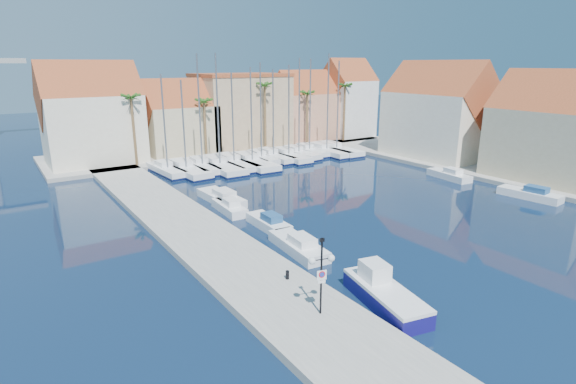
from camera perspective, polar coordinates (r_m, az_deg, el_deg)
name	(u,v)px	position (r m, az deg, el deg)	size (l,w,h in m)	color
ground	(412,276)	(31.25, 15.46, -10.26)	(260.00, 260.00, 0.00)	black
quay_west	(202,238)	(36.36, -10.82, -5.70)	(6.00, 77.00, 0.50)	gray
shore_north	(226,148)	(74.31, -7.92, 5.58)	(54.00, 16.00, 0.50)	gray
shore_east	(490,169)	(64.41, 24.27, 2.69)	(12.00, 60.00, 0.50)	gray
lamp_post	(322,265)	(23.89, 4.28, -9.20)	(1.45, 0.67, 4.38)	black
bollard	(287,275)	(28.58, -0.07, -10.48)	(0.22, 0.22, 0.55)	black
fishing_boat	(384,293)	(27.20, 12.07, -12.45)	(3.34, 6.55, 2.19)	navy
motorboat_west_0	(299,245)	(33.63, 1.37, -6.76)	(2.48, 6.24, 1.40)	white
motorboat_west_1	(269,222)	(38.27, -2.43, -3.88)	(1.80, 5.26, 1.40)	white
motorboat_west_2	(230,207)	(42.65, -7.43, -1.89)	(1.93, 5.19, 1.40)	white
motorboat_west_3	(222,197)	(45.86, -8.43, -0.65)	(2.42, 6.91, 1.40)	white
motorboat_east_0	(531,194)	(52.94, 28.44, -0.19)	(2.53, 6.22, 1.40)	white
motorboat_east_1	(450,175)	(57.97, 19.83, 2.08)	(2.49, 5.88, 1.40)	white
sailboat_0	(166,170)	(58.79, -15.20, 2.76)	(2.81, 8.52, 12.35)	white
sailboat_1	(184,169)	(58.71, -13.04, 2.85)	(3.56, 10.93, 11.64)	white
sailboat_2	(201,166)	(59.97, -10.97, 3.30)	(3.18, 9.59, 14.72)	white
sailboat_3	(218,165)	(60.06, -8.89, 3.38)	(3.32, 11.87, 14.78)	white
sailboat_4	(232,163)	(61.48, -7.14, 3.73)	(3.26, 11.29, 12.37)	white
sailboat_5	(250,162)	(61.79, -4.84, 3.86)	(3.68, 12.08, 13.09)	white
sailboat_6	(260,158)	(64.00, -3.56, 4.38)	(2.55, 8.17, 13.67)	white
sailboat_7	(271,156)	(65.32, -2.12, 4.59)	(3.03, 9.59, 12.78)	white
sailboat_8	(287,156)	(65.55, -0.17, 4.65)	(2.80, 9.89, 13.36)	white
sailboat_9	(297,153)	(67.25, 1.11, 4.96)	(3.07, 9.14, 14.29)	white
sailboat_10	(308,151)	(69.23, 2.51, 5.28)	(2.31, 8.41, 14.19)	white
sailboat_11	(324,150)	(69.86, 4.61, 5.31)	(2.86, 10.82, 14.92)	white
sailboat_12	(334,149)	(71.06, 5.86, 5.44)	(3.39, 11.44, 13.92)	white
building_0	(92,118)	(66.27, -23.63, 8.64)	(12.30, 9.00, 13.50)	beige
building_1	(179,121)	(69.55, -13.71, 8.78)	(10.30, 8.00, 11.00)	tan
building_2	(241,110)	(74.82, -6.01, 10.36)	(14.20, 10.20, 11.50)	tan
building_3	(304,109)	(80.33, 2.05, 10.53)	(10.30, 8.00, 12.00)	tan
building_4	(347,100)	(85.04, 7.49, 11.47)	(8.30, 8.00, 14.00)	silver
building_5	(552,132)	(60.16, 30.51, 6.60)	(9.00, 12.30, 12.50)	tan
building_6	(438,114)	(68.51, 18.49, 9.34)	(9.00, 14.30, 13.50)	beige
palm_0	(131,99)	(62.04, -19.33, 11.03)	(2.60, 2.60, 10.15)	brown
palm_1	(204,103)	(65.38, -10.63, 11.02)	(2.60, 2.60, 9.15)	brown
palm_2	(265,87)	(69.81, -2.98, 13.12)	(2.60, 2.60, 11.15)	brown
palm_3	(307,95)	(74.31, 2.46, 12.21)	(2.60, 2.60, 9.65)	brown
palm_4	(345,88)	(79.24, 7.26, 13.02)	(2.60, 2.60, 10.65)	brown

